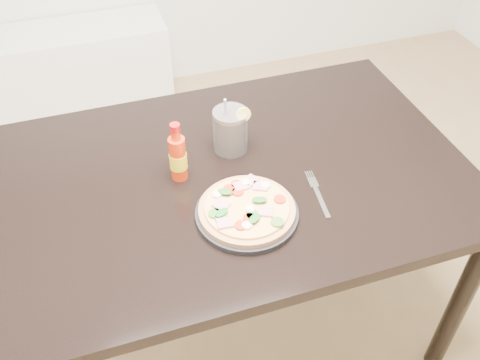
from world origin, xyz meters
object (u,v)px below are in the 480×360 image
object	(u,v)px
media_console	(37,79)
plate	(247,214)
dining_table	(227,194)
hot_sauce_bottle	(178,157)
fork	(317,192)
cola_cup	(230,131)
pizza	(246,208)

from	to	relation	value
media_console	plate	bearing A→B (deg)	-71.59
dining_table	plate	world-z (taller)	plate
hot_sauce_bottle	fork	size ratio (longest dim) A/B	0.99
cola_cup	plate	bearing A→B (deg)	-99.03
dining_table	fork	xyz separation A→B (m)	(0.21, -0.16, 0.09)
media_console	dining_table	bearing A→B (deg)	-69.69
dining_table	fork	world-z (taller)	fork
cola_cup	media_console	distance (m)	1.69
fork	media_console	world-z (taller)	fork
dining_table	pizza	size ratio (longest dim) A/B	5.49
plate	hot_sauce_bottle	distance (m)	0.25
pizza	media_console	size ratio (longest dim) A/B	0.18
pizza	media_console	world-z (taller)	pizza
cola_cup	media_console	world-z (taller)	cola_cup
plate	fork	xyz separation A→B (m)	(0.21, 0.02, -0.01)
media_console	pizza	bearing A→B (deg)	-71.60
fork	dining_table	bearing A→B (deg)	151.10
dining_table	media_console	distance (m)	1.72
dining_table	plate	xyz separation A→B (m)	(0.00, -0.18, 0.09)
dining_table	cola_cup	distance (m)	0.19
hot_sauce_bottle	cola_cup	distance (m)	0.19
plate	cola_cup	bearing A→B (deg)	80.97
fork	media_console	bearing A→B (deg)	121.88
hot_sauce_bottle	fork	bearing A→B (deg)	-28.14
dining_table	plate	bearing A→B (deg)	-89.92
cola_cup	hot_sauce_bottle	bearing A→B (deg)	-156.38
pizza	hot_sauce_bottle	world-z (taller)	hot_sauce_bottle
dining_table	hot_sauce_bottle	world-z (taller)	hot_sauce_bottle
dining_table	cola_cup	bearing A→B (deg)	67.00
pizza	fork	xyz separation A→B (m)	(0.21, 0.02, -0.02)
hot_sauce_bottle	media_console	distance (m)	1.70
plate	pizza	world-z (taller)	pizza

